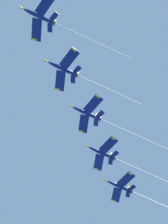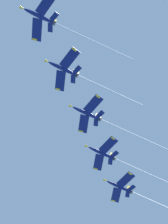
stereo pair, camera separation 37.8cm
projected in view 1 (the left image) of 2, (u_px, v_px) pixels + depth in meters
jet_lead at (53, 23)px, 152.89m from camera, size 39.17×24.76×11.64m
jet_second at (76, 75)px, 161.56m from camera, size 35.88×23.25×10.75m
jet_third at (101, 120)px, 170.61m from camera, size 41.45×26.10×11.98m
jet_fourth at (114, 158)px, 179.75m from camera, size 39.50×24.95×11.08m
jet_fifth at (135, 193)px, 188.85m from camera, size 36.21×23.97×11.09m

